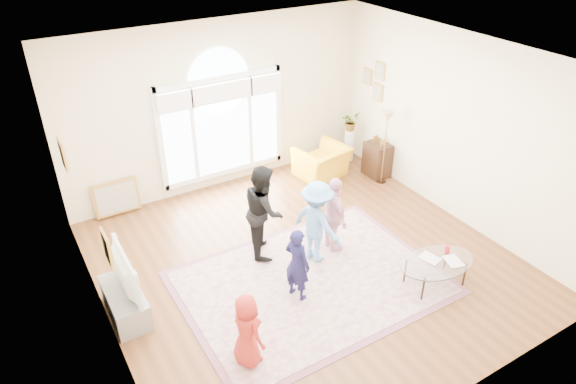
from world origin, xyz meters
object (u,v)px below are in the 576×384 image
television (120,273)px  coffee_table (437,263)px  armchair (322,162)px  area_rug (311,282)px  tv_console (125,303)px

television → coffee_table: 4.44m
coffee_table → armchair: 3.66m
coffee_table → armchair: (0.46, 3.63, -0.08)m
area_rug → tv_console: bearing=163.1°
television → tv_console: bearing=180.0°
area_rug → television: 2.74m
armchair → television: bearing=13.1°
coffee_table → tv_console: bearing=163.7°
coffee_table → television: bearing=163.7°
television → coffee_table: television is taller
area_rug → coffee_table: (1.55, -0.95, 0.39)m
area_rug → television: bearing=163.1°
armchair → coffee_table: bearing=73.2°
television → coffee_table: (4.08, -1.73, -0.32)m
area_rug → television: television is taller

